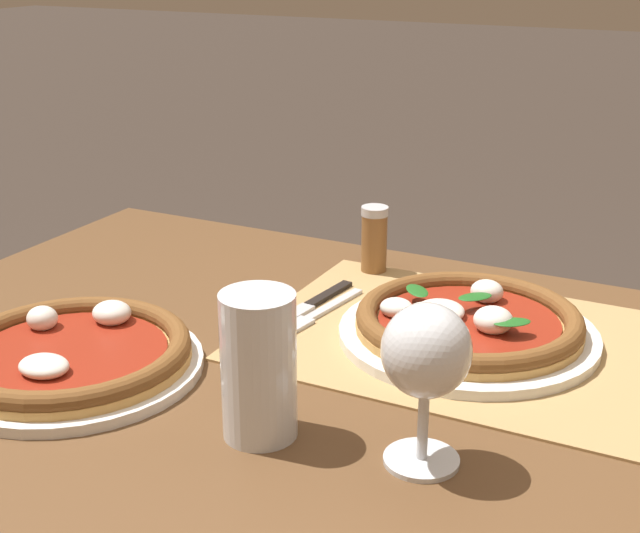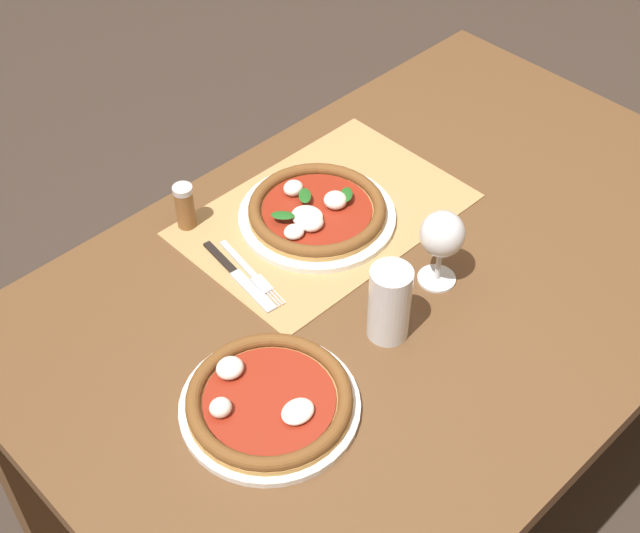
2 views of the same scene
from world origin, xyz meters
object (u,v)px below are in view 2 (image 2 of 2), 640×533
Objects in this scene: pizza_near at (317,211)px; fork at (251,273)px; pint_glass at (389,304)px; knife at (238,276)px; pizza_far at (269,401)px; wine_glass at (442,237)px; pepper_shaker at (185,207)px.

pizza_near is 1.53× the size of fork.
pint_glass is 0.67× the size of knife.
pizza_far is 0.26m from pint_glass.
wine_glass reaches higher than pepper_shaker.
pizza_near is 0.28m from wine_glass.
wine_glass is 0.49m from pepper_shaker.
pizza_far is 2.97× the size of pepper_shaker.
pint_glass is 1.49× the size of pepper_shaker.
pizza_near is 1.97× the size of wine_glass.
pint_glass reaches higher than knife.
pizza_far is 1.34× the size of knife.
fork is at bearing -73.70° from pint_glass.
fork is (0.23, -0.24, -0.10)m from wine_glass.
pint_glass is at bearing 109.79° from knife.
fork is at bearing -125.57° from pizza_far.
wine_glass is 0.72× the size of knife.
wine_glass is at bearing 135.25° from knife.
wine_glass is 0.37m from knife.
wine_glass reaches higher than fork.
pepper_shaker reaches higher than pizza_near.
wine_glass is (-0.04, 0.27, 0.08)m from pizza_near.
fork is at bearing 153.34° from knife.
pepper_shaker is (-0.02, -0.18, 0.04)m from knife.
wine_glass is 1.07× the size of pint_glass.
pint_glass is 0.72× the size of fork.
pint_glass is at bearing 99.84° from pepper_shaker.
wine_glass reaches higher than knife.
pizza_far is 1.44× the size of fork.
fork is (0.19, 0.03, -0.02)m from pizza_near.
pepper_shaker is at bearing -61.34° from wine_glass.
pizza_far is at bearing 0.32° from wine_glass.
wine_glass is 0.35m from fork.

